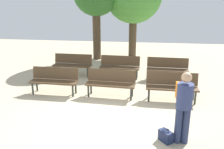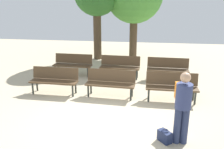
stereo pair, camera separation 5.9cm
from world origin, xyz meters
TOP-DOWN VIEW (x-y plane):
  - ground_plane at (0.00, 0.00)m, footprint 24.00×24.00m
  - bench_r0_c0 at (-1.87, 1.60)m, footprint 1.61×0.51m
  - bench_r0_c1 at (0.04, 1.60)m, footprint 1.62×0.57m
  - bench_r0_c2 at (1.99, 1.54)m, footprint 1.60×0.49m
  - bench_r1_c0 at (-1.87, 3.68)m, footprint 1.61×0.53m
  - bench_r1_c1 at (0.13, 3.63)m, footprint 1.62×0.55m
  - bench_r1_c2 at (2.02, 3.55)m, footprint 1.62×0.54m
  - visitor_with_backpack at (1.98, -0.84)m, footprint 0.36×0.54m
  - handbag at (1.65, -0.88)m, footprint 0.34×0.36m

SIDE VIEW (x-z plane):
  - ground_plane at x=0.00m, z-range 0.00..0.00m
  - handbag at x=1.65m, z-range -0.01..0.28m
  - bench_r0_c0 at x=-1.87m, z-range 0.07..0.94m
  - bench_r0_c1 at x=0.04m, z-range 0.07..0.94m
  - bench_r0_c2 at x=1.99m, z-range 0.07..0.94m
  - bench_r1_c0 at x=-1.87m, z-range 0.07..0.94m
  - bench_r1_c1 at x=0.13m, z-range 0.07..0.94m
  - bench_r1_c2 at x=2.02m, z-range 0.07..0.94m
  - visitor_with_backpack at x=1.98m, z-range 0.11..1.76m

